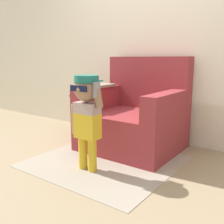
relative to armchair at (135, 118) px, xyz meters
The scene contains 6 objects.
ground_plane 0.46m from the armchair, 92.83° to the right, with size 10.00×10.00×0.00m, color #998466.
wall_back 1.06m from the armchair, 91.79° to the left, with size 10.00×0.05×2.60m.
armchair is the anchor object (origin of this frame).
person_child 0.83m from the armchair, 91.52° to the right, with size 0.36×0.27×0.87m.
side_table 0.86m from the armchair, behind, with size 0.37×0.37×0.54m.
rug 0.64m from the armchair, 90.90° to the right, with size 1.35×1.28×0.01m.
Camera 1 is at (1.51, -2.22, 1.01)m, focal length 42.00 mm.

